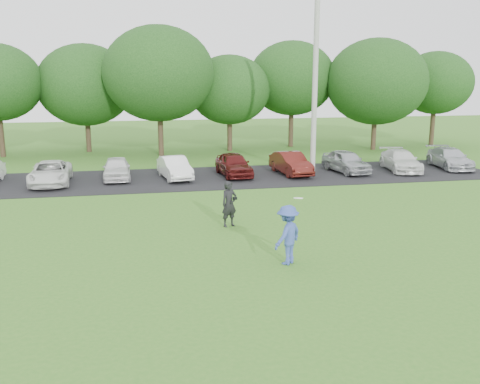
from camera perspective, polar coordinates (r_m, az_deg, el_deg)
The scene contains 7 objects.
ground at distance 16.40m, azimuth 2.34°, elevation -7.06°, with size 100.00×100.00×0.00m, color #367220.
parking_lot at distance 28.78m, azimuth -3.59°, elevation 1.54°, with size 32.00×6.50×0.03m, color black.
utility_pole at distance 28.96m, azimuth 8.01°, elevation 11.61°, with size 0.28×0.28×10.17m, color #A5A5A0.
frisbee_player at distance 15.72m, azimuth 5.10°, elevation -4.56°, with size 1.29×1.25×2.07m.
camera_bystander at distance 19.48m, azimuth -1.16°, elevation -1.28°, with size 0.72×0.60×1.69m.
parked_cars at distance 28.87m, azimuth -2.40°, elevation 2.81°, with size 30.70×4.69×1.26m.
tree_row at distance 38.13m, azimuth -3.32°, elevation 11.64°, with size 42.39×9.85×8.64m.
Camera 1 is at (-3.57, -15.03, 5.50)m, focal length 40.00 mm.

